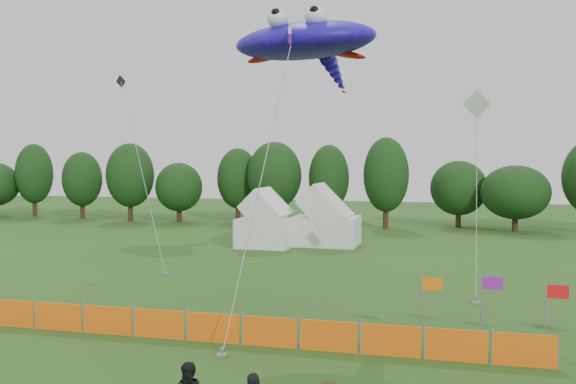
% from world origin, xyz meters
% --- Properties ---
extents(treeline, '(104.57, 8.78, 8.36)m').
position_xyz_m(treeline, '(1.61, 44.93, 4.18)').
color(treeline, '#382314').
rests_on(treeline, ground).
extents(tent_left, '(3.77, 3.77, 3.33)m').
position_xyz_m(tent_left, '(-7.92, 29.94, 1.68)').
color(tent_left, white).
rests_on(tent_left, ground).
extents(tent_right, '(4.76, 3.81, 3.36)m').
position_xyz_m(tent_right, '(-4.01, 31.81, 1.70)').
color(tent_right, silver).
rests_on(tent_right, ground).
extents(barrier_fence, '(19.90, 0.06, 1.00)m').
position_xyz_m(barrier_fence, '(-1.84, 6.72, 0.50)').
color(barrier_fence, orange).
rests_on(barrier_fence, ground).
extents(stingray_kite, '(6.79, 13.61, 11.85)m').
position_xyz_m(stingray_kite, '(-0.64, 11.43, 10.78)').
color(stingray_kite, '#250ECC').
rests_on(stingray_kite, ground).
extents(small_kite_white, '(1.36, 3.88, 9.52)m').
position_xyz_m(small_kite_white, '(6.00, 17.71, 6.75)').
color(small_kite_white, silver).
rests_on(small_kite_white, ground).
extents(small_kite_dark, '(6.02, 5.52, 11.51)m').
position_xyz_m(small_kite_dark, '(-13.05, 20.93, 6.21)').
color(small_kite_dark, black).
rests_on(small_kite_dark, ground).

